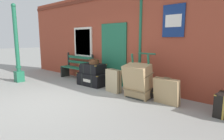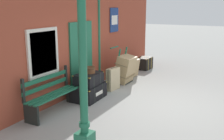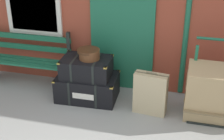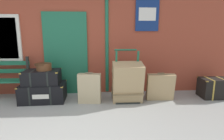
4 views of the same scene
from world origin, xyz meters
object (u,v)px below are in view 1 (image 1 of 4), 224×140
lamp_post (17,53)px  platform_bench (77,68)px  suitcase_cream (166,91)px  porters_trolley (141,87)px  large_brown_trunk (138,81)px  suitcase_slate (113,81)px  steamer_trunk_middle (93,68)px  steamer_trunk_base (93,79)px  round_hatbox (94,61)px

lamp_post → platform_bench: bearing=55.4°
lamp_post → suitcase_cream: 5.43m
porters_trolley → large_brown_trunk: porters_trolley is taller
porters_trolley → suitcase_slate: 0.89m
steamer_trunk_middle → suitcase_slate: steamer_trunk_middle is taller
steamer_trunk_base → large_brown_trunk: large_brown_trunk is taller
large_brown_trunk → suitcase_slate: (-0.87, 0.00, -0.13)m
lamp_post → suitcase_slate: bearing=20.3°
lamp_post → steamer_trunk_base: bearing=31.5°
round_hatbox → suitcase_cream: 2.77m
suitcase_slate → suitcase_cream: (1.67, 0.05, -0.02)m
porters_trolley → steamer_trunk_middle: bearing=179.8°
lamp_post → suitcase_slate: lamp_post is taller
platform_bench → large_brown_trunk: bearing=-8.2°
steamer_trunk_middle → suitcase_cream: steamer_trunk_middle is taller
platform_bench → round_hatbox: (1.27, -0.27, 0.39)m
steamer_trunk_middle → round_hatbox: (0.05, 0.01, 0.25)m
steamer_trunk_base → steamer_trunk_middle: (-0.00, -0.01, 0.37)m
suitcase_slate → suitcase_cream: size_ratio=1.07×
suitcase_cream → large_brown_trunk: bearing=-176.4°
platform_bench → suitcase_cream: bearing=-5.9°
lamp_post → platform_bench: (1.22, 1.76, -0.62)m
platform_bench → large_brown_trunk: size_ratio=1.69×
steamer_trunk_base → suitcase_cream: suitcase_cream is taller
large_brown_trunk → suitcase_cream: large_brown_trunk is taller
steamer_trunk_middle → steamer_trunk_base: bearing=77.4°
steamer_trunk_base → large_brown_trunk: size_ratio=1.09×
steamer_trunk_middle → porters_trolley: porters_trolley is taller
round_hatbox → suitcase_slate: 1.17m
steamer_trunk_base → steamer_trunk_middle: size_ratio=1.25×
platform_bench → large_brown_trunk: (3.19, -0.46, 0.03)m
platform_bench → suitcase_slate: (2.32, -0.46, -0.10)m
round_hatbox → large_brown_trunk: size_ratio=0.39×
round_hatbox → steamer_trunk_base: bearing=-176.6°
large_brown_trunk → suitcase_slate: size_ratio=1.31×
suitcase_slate → suitcase_cream: bearing=1.6°
lamp_post → steamer_trunk_middle: bearing=31.3°
platform_bench → suitcase_cream: size_ratio=2.38×
large_brown_trunk → suitcase_slate: 0.88m
lamp_post → large_brown_trunk: (4.41, 1.30, -0.59)m
steamer_trunk_base → large_brown_trunk: 1.99m
lamp_post → steamer_trunk_base: (2.44, 1.49, -0.85)m
large_brown_trunk → steamer_trunk_base: bearing=174.4°
steamer_trunk_middle → suitcase_slate: bearing=-9.2°
steamer_trunk_middle → lamp_post: bearing=-148.7°
steamer_trunk_middle → large_brown_trunk: large_brown_trunk is taller
porters_trolley → suitcase_slate: size_ratio=1.66×
steamer_trunk_base → porters_trolley: porters_trolley is taller
suitcase_cream → suitcase_slate: bearing=-178.4°
platform_bench → steamer_trunk_base: 1.27m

